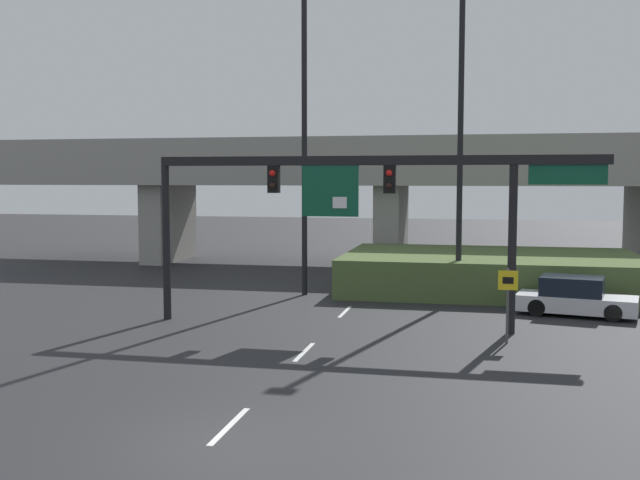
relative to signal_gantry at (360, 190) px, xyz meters
name	(u,v)px	position (x,y,z in m)	size (l,w,h in m)	color
ground_plane	(213,442)	(-1.03, -11.72, -4.75)	(160.00, 160.00, 0.00)	#262628
lane_markings	(345,312)	(-1.03, 2.80, -4.75)	(0.14, 29.44, 0.01)	silver
signal_gantry	(360,190)	(0.00, 0.00, 0.00)	(15.34, 0.44, 5.89)	black
speed_limit_sign	(508,295)	(4.89, -1.54, -3.22)	(0.60, 0.11, 2.34)	#4C4C4C
highway_light_pole_near	(304,89)	(-3.52, 6.60, 4.21)	(0.70, 0.36, 17.14)	black
highway_light_pole_far	(461,116)	(3.14, 6.52, 2.94)	(0.70, 0.36, 14.62)	black
overpass_bridge	(392,178)	(-1.03, 17.95, 0.39)	(48.83, 7.03, 7.38)	gray
grass_embankment	(490,272)	(4.49, 9.55, -3.91)	(13.09, 8.37, 1.68)	#4C6033
parked_sedan_near_right	(575,298)	(7.54, 3.93, -4.08)	(4.57, 2.66, 1.46)	silver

